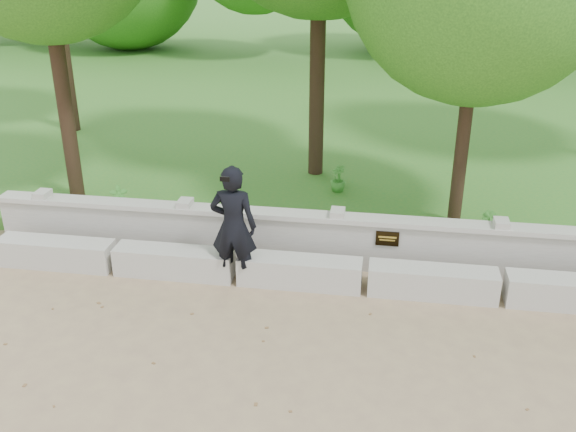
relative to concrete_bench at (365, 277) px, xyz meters
The scene contains 8 objects.
ground 1.91m from the concrete_bench, 90.00° to the right, with size 80.00×80.00×0.00m, color #9F8A61.
lawn 12.10m from the concrete_bench, 90.00° to the left, with size 40.00×22.00×0.25m, color #2A7027.
concrete_bench is the anchor object (origin of this frame).
parapet_wall 0.74m from the concrete_bench, 89.99° to the left, with size 12.50×0.35×0.90m.
man_main 2.13m from the concrete_bench, behind, with size 0.71×0.63×1.93m.
shrub_a 4.68m from the concrete_bench, 162.54° to the left, with size 0.33×0.23×0.63m, color #3A842D.
shrub_b 2.50m from the concrete_bench, 37.64° to the left, with size 0.29×0.23×0.52m, color #3A842D.
shrub_d 3.46m from the concrete_bench, 101.94° to the left, with size 0.30×0.27×0.54m, color #3A842D.
Camera 1 is at (0.19, -6.66, 5.00)m, focal length 40.00 mm.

